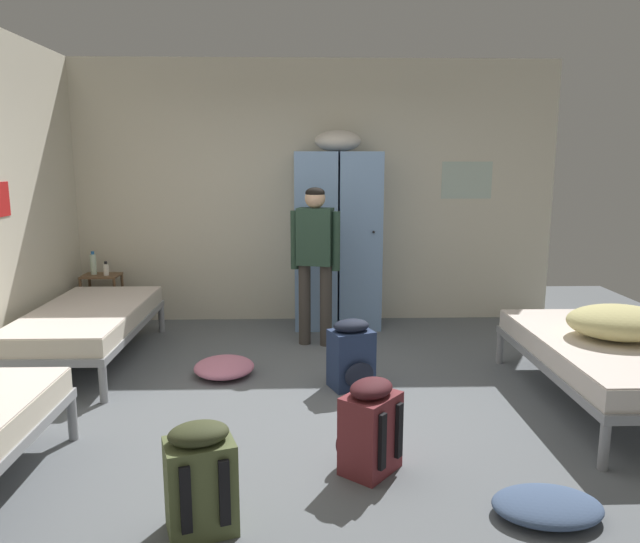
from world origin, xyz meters
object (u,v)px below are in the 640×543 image
Objects in this scene: shelf_unit at (102,295)px; bedding_heap at (619,322)px; locker_bank at (337,237)px; water_bottle at (93,264)px; bed_right at (601,355)px; backpack_navy at (352,356)px; lotion_bottle at (106,269)px; clothes_pile_pink at (224,367)px; person_traveler at (315,251)px; backpack_maroon at (369,428)px; backpack_olive at (200,480)px; clothes_pile_denim at (547,506)px; bed_left_rear at (88,320)px.

bedding_heap is at bearing -26.02° from shelf_unit.
locker_bank reaches higher than water_bottle.
backpack_navy is (-1.77, 0.39, -0.12)m from bed_right.
lotion_bottle is 2.12m from clothes_pile_pink.
locker_bank is at bearing 69.85° from person_traveler.
bed_right reaches higher than clothes_pile_pink.
water_bottle reaches higher than shelf_unit.
lotion_bottle is at bearing -29.74° from shelf_unit.
water_bottle is at bearing 129.75° from backpack_maroon.
bed_right is (1.78, -2.20, -0.59)m from locker_bank.
lotion_bottle is 3.95m from backpack_olive.
lotion_bottle is 0.27× the size of backpack_maroon.
clothes_pile_pink is (1.48, -1.52, -0.28)m from shelf_unit.
water_bottle reaches higher than backpack_olive.
backpack_navy is (0.87, 1.81, 0.00)m from backpack_olive.
locker_bank is 3.79m from backpack_olive.
shelf_unit is 0.38× the size of person_traveler.
person_traveler is 2.46m from water_bottle.
person_traveler is at bearing 46.78° from clothes_pile_pink.
backpack_olive is (-0.61, -2.94, -0.65)m from person_traveler.
backpack_navy is 1.00× the size of backpack_maroon.
bed_right is at bearing -13.87° from clothes_pile_pink.
bedding_heap is at bearing -48.14° from locker_bank.
backpack_olive is (1.73, -3.66, -0.42)m from water_bottle.
bed_right is at bearing -12.39° from backpack_navy.
clothes_pile_denim is at bearing -46.80° from shelf_unit.
backpack_olive is (-2.78, -1.48, -0.35)m from bedding_heap.
bedding_heap is 5.01m from water_bottle.
lotion_bottle is at bearing 133.65° from clothes_pile_pink.
person_traveler is (-2.17, 1.47, 0.31)m from bedding_heap.
bedding_heap is 3.00× the size of water_bottle.
bed_left_rear is 3.45× the size of backpack_maroon.
bed_right is at bearing 55.84° from clothes_pile_denim.
clothes_pile_pink is at bearing -16.77° from bed_left_rear.
person_traveler reaches higher than water_bottle.
bedding_heap is at bearing -10.01° from backpack_navy.
person_traveler is at bearing 78.26° from backpack_olive.
locker_bank is at bearing 55.73° from clothes_pile_pink.
bed_left_rear is at bearing 119.32° from backpack_olive.
bed_left_rear is at bearing -153.37° from locker_bank.
bed_right is (4.04, -1.07, 0.00)m from bed_left_rear.
water_bottle is 2.28m from clothes_pile_pink.
water_bottle reaches higher than clothes_pile_pink.
bedding_heap is 1.34× the size of clothes_pile_denim.
backpack_maroon is at bearing -50.25° from water_bottle.
clothes_pile_pink is at bearing -133.22° from person_traveler.
shelf_unit is at bearing 144.08° from backpack_navy.
lotion_bottle reaches higher than clothes_pile_pink.
bed_right is 1.25× the size of person_traveler.
bed_left_rear reaches higher than clothes_pile_pink.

